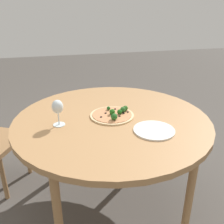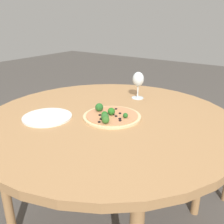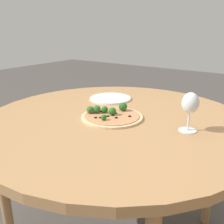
# 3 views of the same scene
# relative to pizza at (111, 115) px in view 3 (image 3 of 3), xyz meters

# --- Properties ---
(dining_table) EXTENTS (1.31, 1.31, 0.74)m
(dining_table) POSITION_rel_pizza_xyz_m (-0.01, -0.02, -0.07)
(dining_table) COLOR #A87A4C
(dining_table) RESTS_ON ground_plane
(pizza) EXTENTS (0.30, 0.30, 0.06)m
(pizza) POSITION_rel_pizza_xyz_m (0.00, 0.00, 0.00)
(pizza) COLOR #DBBC89
(pizza) RESTS_ON dining_table
(wine_glass) EXTENTS (0.08, 0.08, 0.17)m
(wine_glass) POSITION_rel_pizza_xyz_m (-0.36, -0.05, 0.11)
(wine_glass) COLOR silver
(wine_glass) RESTS_ON dining_table
(plate_near) EXTENTS (0.25, 0.25, 0.01)m
(plate_near) POSITION_rel_pizza_xyz_m (0.19, -0.27, -0.01)
(plate_near) COLOR white
(plate_near) RESTS_ON dining_table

